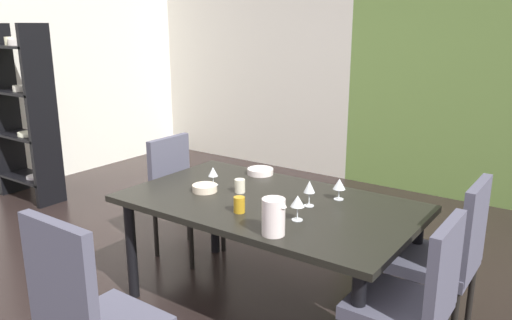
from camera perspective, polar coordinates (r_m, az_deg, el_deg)
The scene contains 17 objects.
ground_plane at distance 3.90m, azimuth -5.14°, elevation -12.46°, with size 6.31×5.62×0.02m, color black.
back_panel_interior at distance 6.67m, azimuth -0.93°, elevation 12.17°, with size 2.97×0.10×2.90m, color silver.
dining_table at distance 3.15m, azimuth 1.42°, elevation -5.94°, with size 1.82×1.06×0.74m.
chair_left_far at distance 4.01m, azimuth -8.52°, elevation -3.25°, with size 0.45×0.44×0.94m.
chair_head_near at distance 2.36m, azimuth -18.60°, elevation -16.72°, with size 0.44×0.44×1.06m.
chair_right_near at distance 2.56m, azimuth 17.65°, elevation -14.81°, with size 0.44×0.44×0.96m.
chair_right_far at distance 3.05m, azimuth 21.14°, elevation -9.85°, with size 0.44×0.44×0.99m.
display_shelf at distance 5.68m, azimuth -25.07°, elevation 4.89°, with size 0.75×0.32×1.82m.
wine_glass_near_shelf at distance 3.40m, azimuth -4.93°, elevation -1.43°, with size 0.07×0.07×0.13m.
wine_glass_near_window at distance 2.79m, azimuth 4.77°, elevation -4.78°, with size 0.08×0.08×0.15m.
wine_glass_corner at distance 3.15m, azimuth 9.50°, elevation -2.78°, with size 0.08×0.08×0.14m.
wine_glass_rear at distance 3.01m, azimuth 6.12°, elevation -3.15°, with size 0.07×0.07×0.16m.
serving_bowl_south at distance 3.66m, azimuth 0.50°, elevation -1.30°, with size 0.19×0.19×0.04m, color white.
serving_bowl_west at distance 3.30m, azimuth -5.88°, elevation -3.21°, with size 0.16×0.16×0.05m, color beige.
cup_front at distance 2.92m, azimuth -1.93°, elevation -5.12°, with size 0.07×0.07×0.09m, color #BB8A1C.
cup_right at distance 3.26m, azimuth -1.86°, elevation -2.98°, with size 0.07×0.07×0.09m, color beige.
pitcher_center at distance 2.60m, azimuth 2.03°, elevation -6.48°, with size 0.14×0.12×0.20m.
Camera 1 is at (2.27, -2.61, 1.79)m, focal length 35.00 mm.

